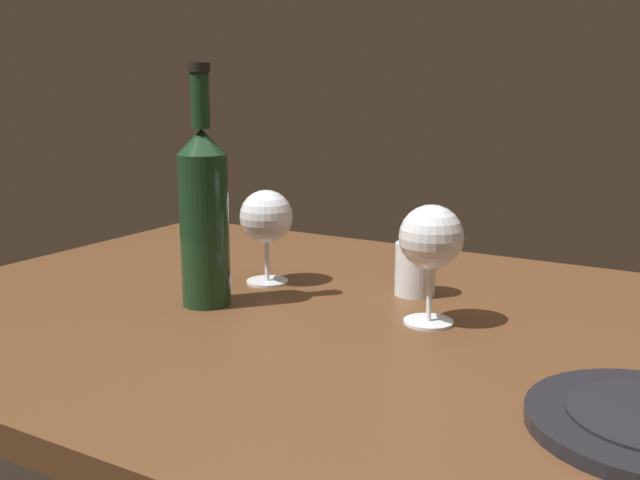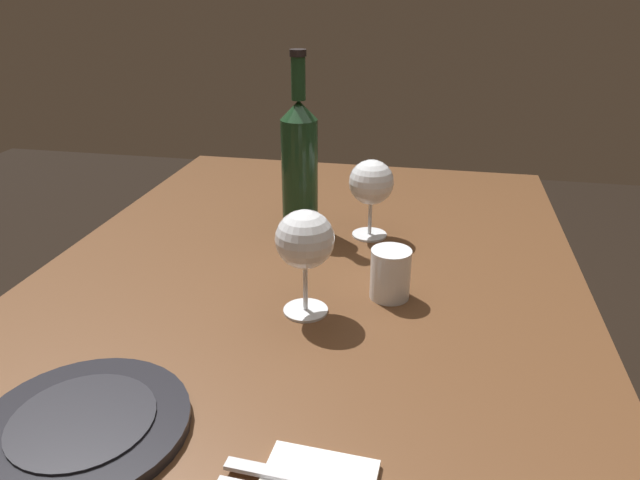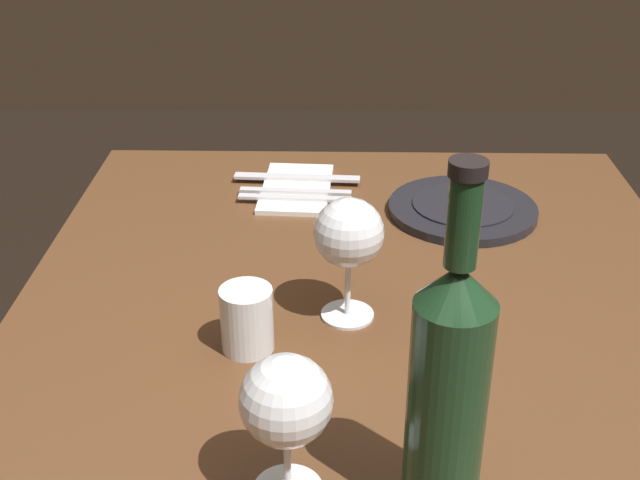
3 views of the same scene
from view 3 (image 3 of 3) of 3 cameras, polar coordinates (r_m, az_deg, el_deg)
The scene contains 10 objects.
dining_table at distance 1.01m, azimuth 3.25°, elevation -12.90°, with size 1.30×0.90×0.74m.
wine_glass_left at distance 0.98m, azimuth 1.99°, elevation 0.30°, with size 0.08×0.08×0.16m.
wine_glass_right at distance 0.74m, azimuth -2.35°, elevation -11.12°, with size 0.08×0.08×0.15m.
wine_bottle at distance 0.72m, azimuth 8.80°, elevation -9.86°, with size 0.07×0.07×0.34m.
water_tumbler at distance 0.97m, azimuth -5.03°, elevation -5.59°, with size 0.06×0.06×0.08m.
dinner_plate at distance 1.30m, azimuth 9.75°, elevation 2.12°, with size 0.23×0.23×0.02m.
folded_napkin at distance 1.36m, azimuth -1.64°, elevation 3.55°, with size 0.20×0.12×0.01m.
fork_inner at distance 1.34m, azimuth -1.69°, elevation 3.36°, with size 0.02×0.18×0.00m.
fork_outer at distance 1.32m, azimuth -1.74°, elevation 2.90°, with size 0.02×0.18×0.00m.
table_knife at distance 1.39m, azimuth -1.59°, elevation 4.31°, with size 0.03×0.21×0.00m.
Camera 3 is at (-0.76, 0.04, 1.31)m, focal length 46.66 mm.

